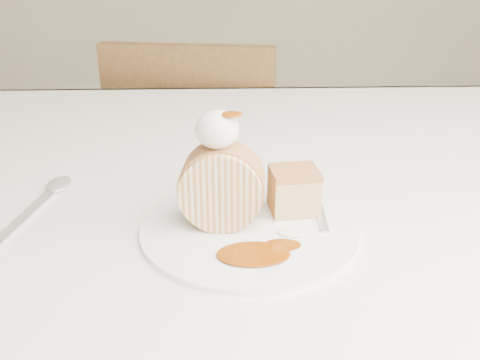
{
  "coord_description": "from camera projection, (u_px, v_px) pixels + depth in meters",
  "views": [
    {
      "loc": [
        -0.01,
        -0.49,
        1.05
      ],
      "look_at": [
        0.0,
        0.03,
        0.81
      ],
      "focal_mm": 40.0,
      "sensor_mm": 36.0,
      "label": 1
    }
  ],
  "objects": [
    {
      "name": "caramel_pool",
      "position": [
        253.0,
        254.0,
        0.54
      ],
      "size": [
        0.08,
        0.06,
        0.0
      ],
      "primitive_type": null,
      "rotation": [
        0.0,
        0.0,
        0.11
      ],
      "color": "#793405",
      "rests_on": "plate"
    },
    {
      "name": "chair_far",
      "position": [
        199.0,
        176.0,
        1.4
      ],
      "size": [
        0.45,
        0.45,
        0.83
      ],
      "rotation": [
        0.0,
        0.0,
        3.0
      ],
      "color": "brown",
      "rests_on": "ground"
    },
    {
      "name": "caramel_drizzle",
      "position": [
        232.0,
        110.0,
        0.54
      ],
      "size": [
        0.02,
        0.02,
        0.01
      ],
      "primitive_type": "ellipsoid",
      "color": "#793405",
      "rests_on": "whipped_cream"
    },
    {
      "name": "spoon",
      "position": [
        22.0,
        220.0,
        0.61
      ],
      "size": [
        0.06,
        0.18,
        0.0
      ],
      "primitive_type": "cube",
      "rotation": [
        0.0,
        0.0,
        -0.18
      ],
      "color": "silver",
      "rests_on": "table"
    },
    {
      "name": "roulade_slice",
      "position": [
        222.0,
        187.0,
        0.58
      ],
      "size": [
        0.09,
        0.06,
        0.09
      ],
      "primitive_type": "cylinder",
      "rotation": [
        1.57,
        0.0,
        -0.09
      ],
      "color": "beige",
      "rests_on": "plate"
    },
    {
      "name": "table",
      "position": [
        234.0,
        225.0,
        0.79
      ],
      "size": [
        1.4,
        0.9,
        0.75
      ],
      "color": "white",
      "rests_on": "ground"
    },
    {
      "name": "whipped_cream",
      "position": [
        217.0,
        129.0,
        0.56
      ],
      "size": [
        0.05,
        0.05,
        0.04
      ],
      "primitive_type": "ellipsoid",
      "color": "white",
      "rests_on": "roulade_slice"
    },
    {
      "name": "cake_chunk",
      "position": [
        294.0,
        193.0,
        0.62
      ],
      "size": [
        0.06,
        0.05,
        0.04
      ],
      "primitive_type": "cube",
      "rotation": [
        0.0,
        0.0,
        0.11
      ],
      "color": "#BD7C47",
      "rests_on": "plate"
    },
    {
      "name": "plate",
      "position": [
        249.0,
        229.0,
        0.59
      ],
      "size": [
        0.27,
        0.27,
        0.01
      ],
      "primitive_type": "cylinder",
      "rotation": [
        0.0,
        0.0,
        0.11
      ],
      "color": "white",
      "rests_on": "table"
    },
    {
      "name": "fork",
      "position": [
        320.0,
        210.0,
        0.62
      ],
      "size": [
        0.03,
        0.14,
        0.0
      ],
      "primitive_type": "cube",
      "rotation": [
        0.0,
        0.0,
        -0.05
      ],
      "color": "silver",
      "rests_on": "plate"
    }
  ]
}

